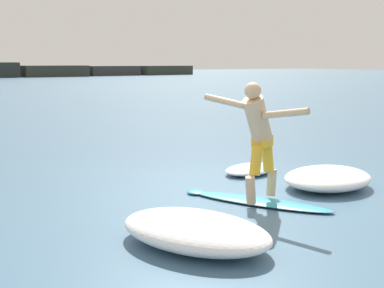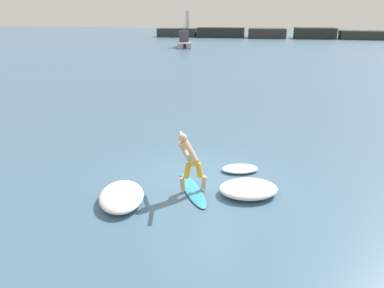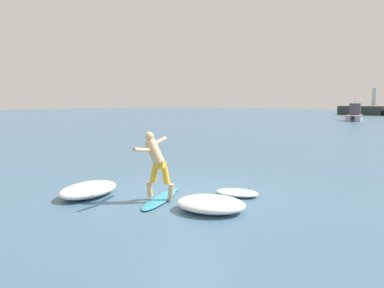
% 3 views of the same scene
% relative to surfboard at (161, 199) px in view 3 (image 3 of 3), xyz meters
% --- Properties ---
extents(ground_plane, '(200.00, 200.00, 0.00)m').
position_rel_surfboard_xyz_m(ground_plane, '(0.11, 0.89, -0.03)').
color(ground_plane, '#446A87').
extents(surfboard, '(1.31, 2.17, 0.19)m').
position_rel_surfboard_xyz_m(surfboard, '(0.00, 0.00, 0.00)').
color(surfboard, '#34A1C2').
rests_on(surfboard, ground).
extents(surfer, '(0.91, 1.52, 1.64)m').
position_rel_surfboard_xyz_m(surfer, '(-0.09, -0.07, 1.00)').
color(surfer, tan).
rests_on(surfer, surfboard).
extents(fishing_boat_near_jetty, '(2.75, 5.48, 3.05)m').
position_rel_surfboard_xyz_m(fishing_boat_near_jetty, '(-9.07, 41.84, 0.64)').
color(fishing_boat_near_jetty, '#AAA8B5').
rests_on(fishing_boat_near_jetty, ground).
extents(wave_foam_at_tail, '(1.89, 1.68, 0.32)m').
position_rel_surfboard_xyz_m(wave_foam_at_tail, '(1.51, 0.12, 0.13)').
color(wave_foam_at_tail, white).
rests_on(wave_foam_at_tail, ground).
extents(wave_foam_at_nose, '(1.64, 2.08, 0.34)m').
position_rel_surfboard_xyz_m(wave_foam_at_nose, '(-1.70, -0.95, 0.14)').
color(wave_foam_at_nose, white).
rests_on(wave_foam_at_nose, ground).
extents(wave_foam_beside, '(1.28, 1.00, 0.16)m').
position_rel_surfboard_xyz_m(wave_foam_beside, '(1.18, 1.62, 0.05)').
color(wave_foam_beside, white).
rests_on(wave_foam_beside, ground).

